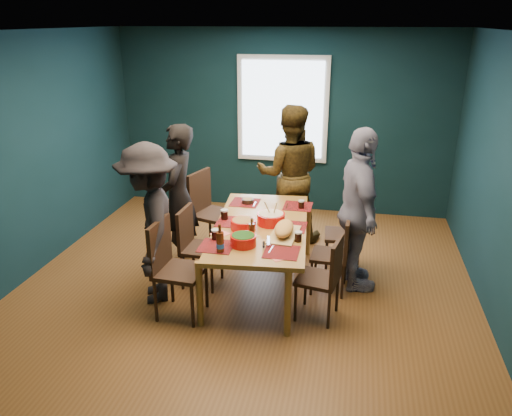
# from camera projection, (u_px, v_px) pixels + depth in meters

# --- Properties ---
(room) EXTENTS (5.01, 5.01, 2.71)m
(room) POSITION_uv_depth(u_px,v_px,m) (252.00, 160.00, 5.40)
(room) COLOR brown
(room) RESTS_ON ground
(dining_table) EXTENTS (1.14, 2.02, 0.74)m
(dining_table) POSITION_uv_depth(u_px,v_px,m) (261.00, 230.00, 5.38)
(dining_table) COLOR olive
(dining_table) RESTS_ON floor
(chair_left_far) EXTENTS (0.58, 0.58, 1.03)m
(chair_left_far) POSITION_uv_depth(u_px,v_px,m) (207.00, 205.00, 6.29)
(chair_left_far) COLOR black
(chair_left_far) RESTS_ON floor
(chair_left_mid) EXTENTS (0.42, 0.42, 0.89)m
(chair_left_mid) POSITION_uv_depth(u_px,v_px,m) (194.00, 241.00, 5.48)
(chair_left_mid) COLOR black
(chair_left_mid) RESTS_ON floor
(chair_left_near) EXTENTS (0.48, 0.48, 0.99)m
(chair_left_near) POSITION_uv_depth(u_px,v_px,m) (171.00, 261.00, 4.88)
(chair_left_near) COLOR black
(chair_left_near) RESTS_ON floor
(chair_right_far) EXTENTS (0.44, 0.44, 0.92)m
(chair_right_far) POSITION_uv_depth(u_px,v_px,m) (351.00, 228.00, 5.77)
(chair_right_far) COLOR black
(chair_right_far) RESTS_ON floor
(chair_right_mid) EXTENTS (0.40, 0.40, 0.86)m
(chair_right_mid) POSITION_uv_depth(u_px,v_px,m) (338.00, 249.00, 5.33)
(chair_right_mid) COLOR black
(chair_right_mid) RESTS_ON floor
(chair_right_near) EXTENTS (0.46, 0.46, 0.86)m
(chair_right_near) POSITION_uv_depth(u_px,v_px,m) (326.00, 273.00, 4.82)
(chair_right_near) COLOR black
(chair_right_near) RESTS_ON floor
(person_far_left) EXTENTS (0.47, 0.66, 1.71)m
(person_far_left) POSITION_uv_depth(u_px,v_px,m) (179.00, 197.00, 5.82)
(person_far_left) COLOR black
(person_far_left) RESTS_ON floor
(person_back) EXTENTS (0.96, 0.79, 1.81)m
(person_back) POSITION_uv_depth(u_px,v_px,m) (290.00, 174.00, 6.51)
(person_back) COLOR black
(person_back) RESTS_ON floor
(person_right) EXTENTS (0.70, 1.13, 1.79)m
(person_right) POSITION_uv_depth(u_px,v_px,m) (359.00, 211.00, 5.29)
(person_right) COLOR silver
(person_right) RESTS_ON floor
(person_near_left) EXTENTS (0.98, 1.24, 1.69)m
(person_near_left) POSITION_uv_depth(u_px,v_px,m) (150.00, 224.00, 5.08)
(person_near_left) COLOR black
(person_near_left) RESTS_ON floor
(bowl_salad) EXTENTS (0.26, 0.26, 0.11)m
(bowl_salad) POSITION_uv_depth(u_px,v_px,m) (243.00, 224.00, 5.22)
(bowl_salad) COLOR red
(bowl_salad) RESTS_ON dining_table
(bowl_dumpling) EXTENTS (0.30, 0.30, 0.28)m
(bowl_dumpling) POSITION_uv_depth(u_px,v_px,m) (271.00, 218.00, 5.35)
(bowl_dumpling) COLOR red
(bowl_dumpling) RESTS_ON dining_table
(bowl_herbs) EXTENTS (0.26, 0.26, 0.11)m
(bowl_herbs) POSITION_uv_depth(u_px,v_px,m) (243.00, 240.00, 4.84)
(bowl_herbs) COLOR red
(bowl_herbs) RESTS_ON dining_table
(cutting_board) EXTENTS (0.32, 0.65, 0.14)m
(cutting_board) POSITION_uv_depth(u_px,v_px,m) (284.00, 230.00, 5.06)
(cutting_board) COLOR tan
(cutting_board) RESTS_ON dining_table
(small_bowl) EXTENTS (0.14, 0.14, 0.06)m
(small_bowl) POSITION_uv_depth(u_px,v_px,m) (248.00, 201.00, 5.96)
(small_bowl) COLOR black
(small_bowl) RESTS_ON dining_table
(beer_bottle_a) EXTENTS (0.08, 0.08, 0.28)m
(beer_bottle_a) POSITION_uv_depth(u_px,v_px,m) (220.00, 242.00, 4.69)
(beer_bottle_a) COLOR #461C0C
(beer_bottle_a) RESTS_ON dining_table
(beer_bottle_b) EXTENTS (0.06, 0.06, 0.23)m
(beer_bottle_b) POSITION_uv_depth(u_px,v_px,m) (252.00, 231.00, 4.98)
(beer_bottle_b) COLOR #461C0C
(beer_bottle_b) RESTS_ON dining_table
(cola_glass_a) EXTENTS (0.08, 0.08, 0.11)m
(cola_glass_a) POSITION_uv_depth(u_px,v_px,m) (215.00, 234.00, 4.97)
(cola_glass_a) COLOR black
(cola_glass_a) RESTS_ON dining_table
(cola_glass_b) EXTENTS (0.08, 0.08, 0.10)m
(cola_glass_b) POSITION_uv_depth(u_px,v_px,m) (298.00, 236.00, 4.93)
(cola_glass_b) COLOR black
(cola_glass_b) RESTS_ON dining_table
(cola_glass_c) EXTENTS (0.07, 0.07, 0.10)m
(cola_glass_c) POSITION_uv_depth(u_px,v_px,m) (301.00, 204.00, 5.79)
(cola_glass_c) COLOR black
(cola_glass_c) RESTS_ON dining_table
(cola_glass_d) EXTENTS (0.08, 0.08, 0.11)m
(cola_glass_d) POSITION_uv_depth(u_px,v_px,m) (224.00, 214.00, 5.47)
(cola_glass_d) COLOR black
(cola_glass_d) RESTS_ON dining_table
(napkin_a) EXTENTS (0.16, 0.16, 0.00)m
(napkin_a) POSITION_uv_depth(u_px,v_px,m) (290.00, 226.00, 5.31)
(napkin_a) COLOR #F37466
(napkin_a) RESTS_ON dining_table
(napkin_b) EXTENTS (0.21, 0.21, 0.00)m
(napkin_b) POSITION_uv_depth(u_px,v_px,m) (220.00, 234.00, 5.12)
(napkin_b) COLOR #F37466
(napkin_b) RESTS_ON dining_table
(napkin_c) EXTENTS (0.21, 0.21, 0.00)m
(napkin_c) POSITION_uv_depth(u_px,v_px,m) (279.00, 257.00, 4.62)
(napkin_c) COLOR #F37466
(napkin_c) RESTS_ON dining_table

